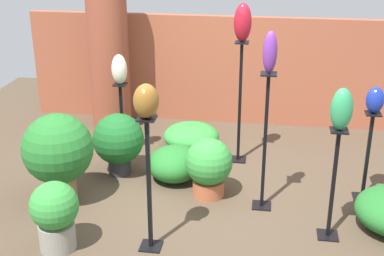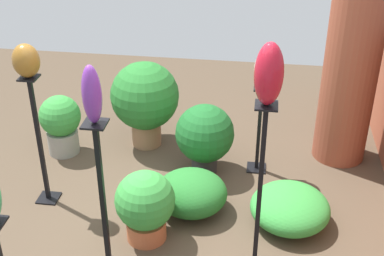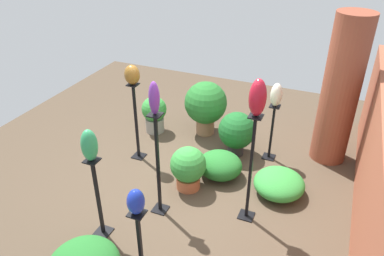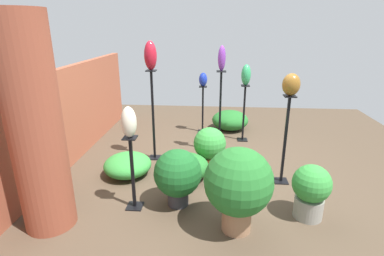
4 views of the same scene
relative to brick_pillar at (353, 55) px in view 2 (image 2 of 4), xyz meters
The scene contains 16 objects.
ground_plane 2.60m from the brick_pillar, 50.47° to the right, with size 8.00×8.00×0.00m, color #4C3D2D.
brick_pillar is the anchor object (origin of this frame).
pedestal_ruby 2.13m from the brick_pillar, 24.08° to the right, with size 0.20×0.20×1.53m.
pedestal_violet 3.01m from the brick_pillar, 41.40° to the right, with size 0.20×0.20×1.48m.
pedestal_ivory 1.23m from the brick_pillar, 65.36° to the right, with size 0.20×0.20×0.95m.
pedestal_bronze 3.18m from the brick_pillar, 67.02° to the right, with size 0.20×0.20×1.30m.
art_vase_ruby 2.15m from the brick_pillar, 24.08° to the right, with size 0.21×0.20×0.45m, color maroon.
art_vase_violet 3.01m from the brick_pillar, 41.40° to the right, with size 0.14×0.13×0.41m, color #6B2D8C.
art_vase_ivory 0.97m from the brick_pillar, 65.36° to the right, with size 0.19×0.18×0.37m, color beige.
art_vase_bronze 3.14m from the brick_pillar, 67.02° to the right, with size 0.22×0.24×0.30m, color brown.
potted_plant_walkway_edge 3.15m from the brick_pillar, 83.12° to the right, with size 0.45×0.45×0.68m.
potted_plant_mid_left 2.23m from the brick_pillar, 88.35° to the right, with size 0.76×0.76×0.99m.
potted_plant_back_center 2.57m from the brick_pillar, 47.84° to the right, with size 0.52×0.52×0.67m.
potted_plant_front_left 1.69m from the brick_pillar, 70.33° to the right, with size 0.61×0.61×0.75m.
foliage_bed_east 1.70m from the brick_pillar, 23.93° to the right, with size 0.74×0.73×0.33m, color #338C38.
foliage_bed_center 2.13m from the brick_pillar, 50.95° to the right, with size 0.64×0.68×0.39m, color #236B28.
Camera 2 is at (3.71, 0.90, 3.20)m, focal length 50.00 mm.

